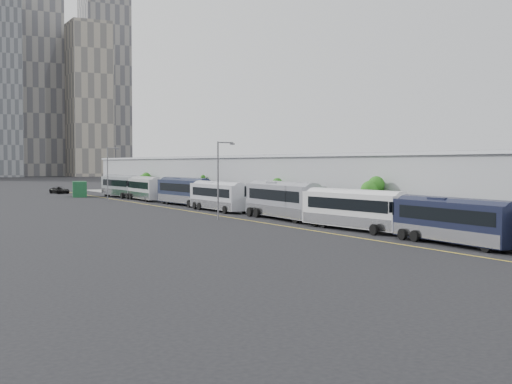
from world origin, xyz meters
TOP-DOWN VIEW (x-y plane):
  - sidewalk at (9.00, 55.00)m, footprint 10.00×170.00m
  - lane_line at (-1.50, 55.00)m, footprint 0.12×160.00m
  - depot at (12.99, 55.00)m, footprint 12.45×160.40m
  - bus_1 at (1.77, 20.35)m, footprint 2.94×12.13m
  - bus_2 at (2.06, 33.47)m, footprint 3.59×12.79m
  - bus_3 at (2.53, 47.37)m, footprint 3.62×14.13m
  - bus_4 at (1.82, 62.67)m, footprint 2.85×12.78m
  - bus_5 at (2.68, 76.32)m, footprint 3.48×13.76m
  - bus_6 at (1.91, 91.88)m, footprint 3.08×13.37m
  - bus_7 at (1.64, 104.00)m, footprint 3.53×13.77m
  - tree_1 at (5.66, 35.80)m, footprint 2.28×2.28m
  - tree_2 at (5.81, 55.42)m, footprint 1.97×1.97m
  - tree_3 at (6.27, 78.91)m, footprint 1.07×1.07m
  - tree_4 at (5.58, 102.94)m, footprint 2.44×2.44m
  - street_lamp_near at (-3.90, 49.92)m, footprint 2.04×0.22m
  - street_lamp_far at (-3.74, 93.03)m, footprint 2.04×0.22m
  - shipping_container at (-4.49, 109.47)m, footprint 3.57×6.09m
  - suv at (-4.79, 124.52)m, footprint 3.53×5.44m

SIDE VIEW (x-z plane):
  - lane_line at x=-1.50m, z-range 0.00..0.02m
  - sidewalk at x=9.00m, z-range 0.00..0.12m
  - suv at x=-4.79m, z-range 0.00..1.39m
  - shipping_container at x=-4.49m, z-range 0.00..2.79m
  - bus_1 at x=1.77m, z-range -0.28..3.24m
  - bus_2 at x=2.06m, z-range -0.29..3.40m
  - bus_4 at x=1.82m, z-range -0.29..3.44m
  - bus_6 at x=1.91m, z-range -0.30..3.58m
  - bus_5 at x=2.68m, z-range -0.31..3.68m
  - bus_7 at x=1.64m, z-range -0.31..3.68m
  - bus_3 at x=2.53m, z-range -0.32..3.77m
  - tree_2 at x=5.81m, z-range 1.01..5.05m
  - tree_4 at x=5.58m, z-range 0.90..5.17m
  - tree_3 at x=6.27m, z-range 1.23..5.00m
  - depot at x=12.99m, z-range -0.09..7.11m
  - tree_1 at x=5.66m, z-range 1.18..5.85m
  - street_lamp_near at x=-3.90m, z-range 0.68..9.13m
  - street_lamp_far at x=-3.74m, z-range 0.69..9.34m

